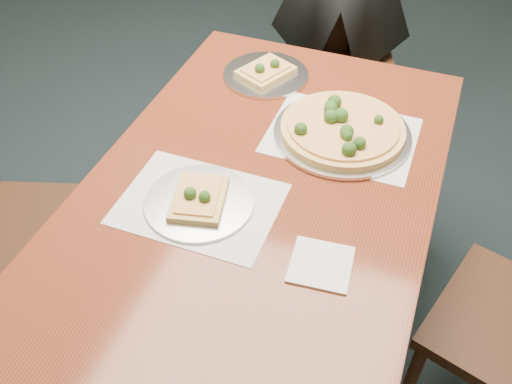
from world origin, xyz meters
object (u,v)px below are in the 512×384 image
(dining_table, at_px, (256,216))
(slice_plate_far, at_px, (266,73))
(slice_plate_near, at_px, (199,200))
(pizza_pan, at_px, (342,129))
(chair_far, at_px, (347,53))
(chair_left, at_px, (2,218))

(dining_table, relative_size, slice_plate_far, 5.36)
(slice_plate_near, bearing_deg, dining_table, 37.63)
(dining_table, relative_size, slice_plate_near, 5.36)
(pizza_pan, bearing_deg, slice_plate_far, 144.88)
(dining_table, bearing_deg, chair_far, 91.10)
(chair_left, bearing_deg, chair_far, -47.69)
(pizza_pan, bearing_deg, chair_left, -153.33)
(pizza_pan, height_order, slice_plate_far, pizza_pan)
(pizza_pan, distance_m, slice_plate_near, 0.48)
(dining_table, relative_size, chair_far, 1.65)
(dining_table, distance_m, pizza_pan, 0.36)
(chair_far, relative_size, slice_plate_far, 3.25)
(chair_far, xyz_separation_m, pizza_pan, (0.17, -0.86, 0.26))
(chair_left, height_order, slice_plate_near, chair_left)
(pizza_pan, bearing_deg, chair_far, 101.21)
(dining_table, distance_m, slice_plate_far, 0.56)
(dining_table, height_order, chair_left, chair_left)
(chair_far, xyz_separation_m, slice_plate_near, (-0.10, -1.26, 0.25))
(chair_far, bearing_deg, pizza_pan, -99.30)
(pizza_pan, relative_size, slice_plate_far, 1.42)
(dining_table, height_order, chair_far, chair_far)
(chair_left, relative_size, pizza_pan, 2.29)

